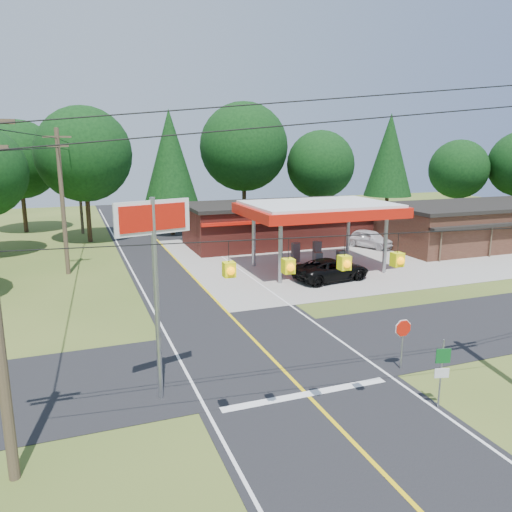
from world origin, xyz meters
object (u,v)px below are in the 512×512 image
object	(u,v)px
gas_canopy	(319,211)
big_stop_sign	(154,251)
sedan_car	(369,239)
octagonal_stop_sign	(403,333)
suv_car	(331,270)

from	to	relation	value
gas_canopy	big_stop_sign	xyz separation A→B (m)	(-14.00, -15.01, 1.12)
gas_canopy	sedan_car	distance (m)	10.32
sedan_car	octagonal_stop_sign	bearing A→B (deg)	-145.46
sedan_car	big_stop_sign	world-z (taller)	big_stop_sign
big_stop_sign	octagonal_stop_sign	world-z (taller)	big_stop_sign
gas_canopy	octagonal_stop_sign	distance (m)	16.85
suv_car	octagonal_stop_sign	size ratio (longest dim) A/B	2.49
gas_canopy	big_stop_sign	world-z (taller)	big_stop_sign
gas_canopy	suv_car	bearing A→B (deg)	-99.46
gas_canopy	sedan_car	size ratio (longest dim) A/B	2.28
gas_canopy	big_stop_sign	size ratio (longest dim) A/B	1.47
sedan_car	suv_car	bearing A→B (deg)	-160.26
gas_canopy	suv_car	distance (m)	4.66
suv_car	sedan_car	world-z (taller)	sedan_car
big_stop_sign	octagonal_stop_sign	xyz separation A→B (m)	(9.50, -1.00, -3.82)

